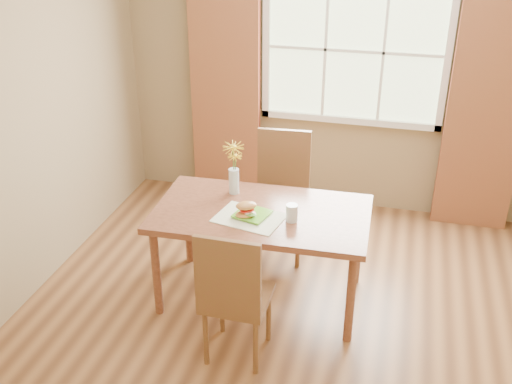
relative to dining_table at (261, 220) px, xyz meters
The scene contains 12 objects.
room 0.84m from the dining_table, 28.77° to the right, with size 4.24×3.84×2.74m.
window 1.89m from the dining_table, 75.81° to the left, with size 1.62×0.06×1.32m.
curtain_left 1.77m from the dining_table, 115.33° to the left, with size 0.65×0.08×2.20m, color maroon.
curtain_right 2.25m from the dining_table, 44.75° to the left, with size 0.65×0.08×2.20m, color maroon.
dining_table is the anchor object (origin of this frame).
chair_near 0.72m from the dining_table, 90.08° to the right, with size 0.41×0.41×0.98m.
chair_far 0.72m from the dining_table, 90.54° to the left, with size 0.46×0.46×1.04m.
placemat 0.15m from the dining_table, 114.60° to the right, with size 0.45×0.33×0.01m, color beige.
plate 0.13m from the dining_table, 116.08° to the right, with size 0.22×0.22×0.01m, color #64BB2E.
croissant_sandwich 0.21m from the dining_table, 119.21° to the right, with size 0.18×0.16×0.11m.
water_glass 0.28m from the dining_table, 19.62° to the right, with size 0.08×0.08×0.12m.
flower_vase 0.46m from the dining_table, 139.94° to the left, with size 0.16×0.16×0.39m.
Camera 1 is at (0.47, -3.34, 2.76)m, focal length 42.00 mm.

